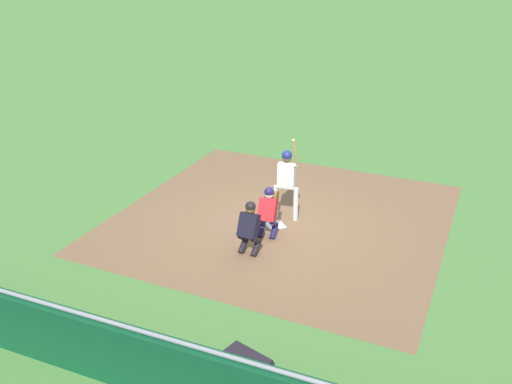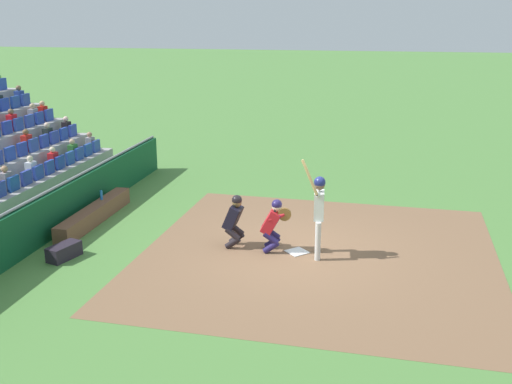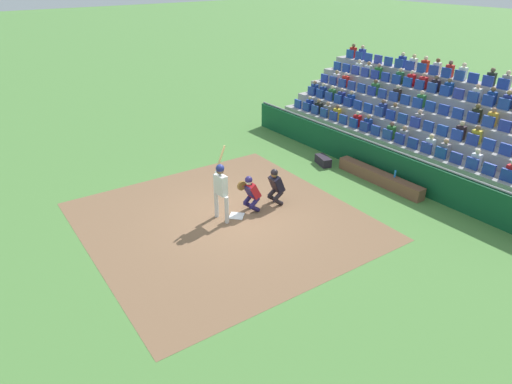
{
  "view_description": "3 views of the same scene",
  "coord_description": "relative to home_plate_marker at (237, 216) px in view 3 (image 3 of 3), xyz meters",
  "views": [
    {
      "loc": [
        4.3,
        -11.58,
        6.42
      ],
      "look_at": [
        -0.24,
        -0.69,
        1.17
      ],
      "focal_mm": 38.55,
      "sensor_mm": 36.0,
      "label": 1
    },
    {
      "loc": [
        12.89,
        1.74,
        5.3
      ],
      "look_at": [
        -0.06,
        -0.98,
        1.38
      ],
      "focal_mm": 42.36,
      "sensor_mm": 36.0,
      "label": 2
    },
    {
      "loc": [
        -10.51,
        6.86,
        7.15
      ],
      "look_at": [
        -0.49,
        -0.4,
        0.94
      ],
      "focal_mm": 32.05,
      "sensor_mm": 36.0,
      "label": 3
    }
  ],
  "objects": [
    {
      "name": "water_bottle_on_bench",
      "position": [
        -1.6,
        -5.61,
        0.55
      ],
      "size": [
        0.07,
        0.07,
        0.25
      ],
      "primitive_type": "cylinder",
      "color": "blue",
      "rests_on": "dugout_bench"
    },
    {
      "name": "home_plate_umpire",
      "position": [
        -0.07,
        -1.5,
        0.69
      ],
      "size": [
        0.48,
        0.47,
        1.29
      ],
      "color": "black",
      "rests_on": "ground_plane"
    },
    {
      "name": "infield_dirt_patch",
      "position": [
        0.0,
        0.5,
        -0.01
      ],
      "size": [
        8.37,
        8.19,
        0.01
      ],
      "primitive_type": "cube",
      "rotation": [
        0.0,
        0.0,
        -0.03
      ],
      "color": "brown",
      "rests_on": "ground_plane"
    },
    {
      "name": "catcher_crouching",
      "position": [
        0.03,
        -0.55,
        0.69
      ],
      "size": [
        0.49,
        0.73,
        1.27
      ],
      "color": "#231B51",
      "rests_on": "ground_plane"
    },
    {
      "name": "dugout_bench",
      "position": [
        -1.0,
        -5.53,
        0.2
      ],
      "size": [
        3.63,
        0.4,
        0.44
      ],
      "primitive_type": "cube",
      "color": "brown",
      "rests_on": "ground_plane"
    },
    {
      "name": "ground_plane",
      "position": [
        0.0,
        0.0,
        -0.02
      ],
      "size": [
        160.0,
        160.0,
        0.0
      ],
      "primitive_type": "plane",
      "color": "#50833D"
    },
    {
      "name": "home_plate_marker",
      "position": [
        0.0,
        0.0,
        0.0
      ],
      "size": [
        0.62,
        0.62,
        0.02
      ],
      "primitive_type": "cube",
      "rotation": [
        0.0,
        0.0,
        0.79
      ],
      "color": "white",
      "rests_on": "infield_dirt_patch"
    },
    {
      "name": "bleacher_stand",
      "position": [
        0.0,
        -10.68,
        1.0
      ],
      "size": [
        14.71,
        4.38,
        3.37
      ],
      "color": "#989696",
      "rests_on": "ground_plane"
    },
    {
      "name": "dugout_wall",
      "position": [
        0.0,
        -6.08,
        0.56
      ],
      "size": [
        13.45,
        0.24,
        1.2
      ],
      "color": "#104D2B",
      "rests_on": "ground_plane"
    },
    {
      "name": "batter_at_plate",
      "position": [
        0.11,
        0.48,
        1.16
      ],
      "size": [
        0.66,
        0.52,
        2.31
      ],
      "color": "silver",
      "rests_on": "ground_plane"
    },
    {
      "name": "equipment_duffel_bag",
      "position": [
        1.44,
        -5.08,
        0.15
      ],
      "size": [
        0.86,
        0.57,
        0.34
      ],
      "primitive_type": "cube",
      "rotation": [
        0.0,
        0.0,
        -0.29
      ],
      "color": "#251E2A",
      "rests_on": "ground_plane"
    }
  ]
}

